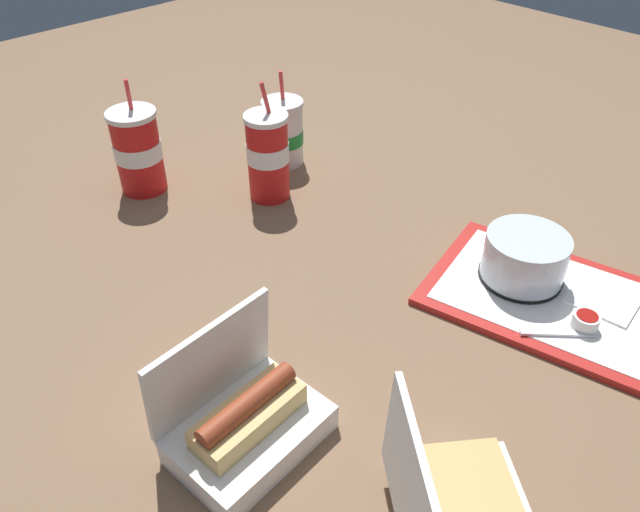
{
  "coord_description": "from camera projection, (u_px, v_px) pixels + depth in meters",
  "views": [
    {
      "loc": [
        -0.55,
        0.59,
        0.68
      ],
      "look_at": [
        0.03,
        0.03,
        0.05
      ],
      "focal_mm": 35.0,
      "sensor_mm": 36.0,
      "label": 1
    }
  ],
  "objects": [
    {
      "name": "cake_container",
      "position": [
        524.0,
        259.0,
        1.02
      ],
      "size": [
        0.14,
        0.14,
        0.08
      ],
      "color": "black",
      "rests_on": "food_tray"
    },
    {
      "name": "food_tray",
      "position": [
        547.0,
        297.0,
        1.01
      ],
      "size": [
        0.42,
        0.34,
        0.01
      ],
      "color": "red",
      "rests_on": "ground_plane"
    },
    {
      "name": "plastic_fork",
      "position": [
        557.0,
        333.0,
        0.93
      ],
      "size": [
        0.09,
        0.08,
        0.0
      ],
      "primitive_type": "cube",
      "rotation": [
        0.0,
        0.0,
        0.76
      ],
      "color": "white",
      "rests_on": "food_tray"
    },
    {
      "name": "ground_plane",
      "position": [
        345.0,
        282.0,
        1.05
      ],
      "size": [
        3.2,
        3.2,
        0.0
      ],
      "primitive_type": "plane",
      "color": "brown"
    },
    {
      "name": "soda_cup_left",
      "position": [
        283.0,
        133.0,
        1.33
      ],
      "size": [
        0.09,
        0.09,
        0.2
      ],
      "color": "white",
      "rests_on": "ground_plane"
    },
    {
      "name": "soda_cup_back",
      "position": [
        268.0,
        156.0,
        1.21
      ],
      "size": [
        0.09,
        0.09,
        0.24
      ],
      "color": "red",
      "rests_on": "ground_plane"
    },
    {
      "name": "clamshell_hotdog_corner",
      "position": [
        245.0,
        421.0,
        0.78
      ],
      "size": [
        0.15,
        0.2,
        0.17
      ],
      "color": "white",
      "rests_on": "ground_plane"
    },
    {
      "name": "soda_cup_front",
      "position": [
        138.0,
        151.0,
        1.24
      ],
      "size": [
        0.1,
        0.1,
        0.23
      ],
      "color": "red",
      "rests_on": "ground_plane"
    },
    {
      "name": "ketchup_cup",
      "position": [
        586.0,
        321.0,
        0.94
      ],
      "size": [
        0.04,
        0.04,
        0.02
      ],
      "color": "white",
      "rests_on": "food_tray"
    },
    {
      "name": "napkin_stack",
      "position": [
        604.0,
        298.0,
        1.0
      ],
      "size": [
        0.11,
        0.11,
        0.0
      ],
      "primitive_type": "cube",
      "rotation": [
        0.0,
        0.0,
        0.11
      ],
      "color": "white",
      "rests_on": "food_tray"
    }
  ]
}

